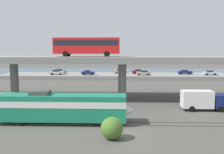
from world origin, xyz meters
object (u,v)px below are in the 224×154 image
at_px(train_locomotive, 68,106).
at_px(parked_car_2, 210,73).
at_px(parked_car_0, 59,71).
at_px(parked_car_7, 138,71).
at_px(parked_car_3, 120,71).
at_px(parked_car_4, 144,73).
at_px(parked_car_5, 88,72).
at_px(parked_car_6, 185,72).
at_px(transit_bus_on_overpass, 87,45).
at_px(parked_car_1, 57,72).
at_px(service_truck_west, 203,100).

height_order(train_locomotive, parked_car_2, train_locomotive).
height_order(parked_car_0, parked_car_7, same).
bearing_deg(parked_car_2, parked_car_3, 169.63).
height_order(parked_car_3, parked_car_4, same).
bearing_deg(parked_car_5, parked_car_6, 5.45).
height_order(transit_bus_on_overpass, parked_car_5, transit_bus_on_overpass).
relative_size(transit_bus_on_overpass, parked_car_2, 2.97).
bearing_deg(parked_car_3, parked_car_5, -150.41).
height_order(parked_car_0, parked_car_1, same).
bearing_deg(service_truck_west, parked_car_2, 69.80).
relative_size(parked_car_1, parked_car_7, 1.02).
distance_m(transit_bus_on_overpass, parked_car_4, 36.11).
bearing_deg(train_locomotive, transit_bus_on_overpass, 88.80).
bearing_deg(parked_car_6, parked_car_5, -174.55).
relative_size(parked_car_5, parked_car_6, 0.92).
height_order(transit_bus_on_overpass, parked_car_0, transit_bus_on_overpass).
bearing_deg(parked_car_6, parked_car_7, 175.96).
xyz_separation_m(parked_car_2, parked_car_7, (-22.11, 3.32, 0.00)).
bearing_deg(parked_car_5, parked_car_3, 29.59).
xyz_separation_m(parked_car_2, parked_car_3, (-28.02, 5.13, 0.00)).
distance_m(service_truck_west, parked_car_3, 48.33).
xyz_separation_m(transit_bus_on_overpass, parked_car_0, (-14.44, 37.13, -8.05)).
distance_m(service_truck_west, parked_car_0, 56.00).
distance_m(parked_car_6, parked_car_7, 14.85).
bearing_deg(parked_car_5, parked_car_7, 13.92).
relative_size(service_truck_west, parked_car_6, 1.53).
xyz_separation_m(parked_car_2, parked_car_4, (-20.80, -0.97, 0.00)).
xyz_separation_m(parked_car_1, parked_car_6, (41.01, 2.66, 0.00)).
bearing_deg(parked_car_5, service_truck_west, -60.61).
relative_size(parked_car_0, parked_car_3, 1.07).
distance_m(transit_bus_on_overpass, parked_car_0, 40.65).
bearing_deg(parked_car_2, train_locomotive, -124.99).
bearing_deg(parked_car_2, parked_car_6, 162.70).
height_order(parked_car_0, parked_car_2, same).
distance_m(service_truck_west, parked_car_4, 40.90).
bearing_deg(transit_bus_on_overpass, parked_car_7, 72.03).
relative_size(parked_car_0, parked_car_4, 1.04).
xyz_separation_m(parked_car_0, parked_car_7, (26.41, -0.25, -0.00)).
bearing_deg(train_locomotive, parked_car_1, 105.92).
height_order(transit_bus_on_overpass, parked_car_7, transit_bus_on_overpass).
bearing_deg(parked_car_5, parked_car_2, 1.02).
relative_size(train_locomotive, parked_car_4, 3.88).
distance_m(train_locomotive, parked_car_5, 48.62).
xyz_separation_m(parked_car_1, parked_car_7, (26.20, 3.70, 0.00)).
bearing_deg(train_locomotive, parked_car_7, 76.82).
relative_size(parked_car_3, parked_car_7, 0.99).
xyz_separation_m(service_truck_west, parked_car_5, (-22.99, 40.81, 0.36)).
distance_m(parked_car_1, parked_car_3, 21.02).
xyz_separation_m(train_locomotive, parked_car_4, (13.60, 48.17, -0.19)).
distance_m(parked_car_0, parked_car_5, 11.10).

